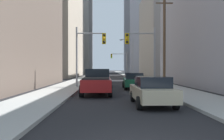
% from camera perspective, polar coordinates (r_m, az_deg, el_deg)
% --- Properties ---
extents(sidewalk_left, '(3.32, 160.00, 0.15)m').
position_cam_1_polar(sidewalk_left, '(54.96, -5.43, -1.53)').
color(sidewalk_left, '#9E9E99').
rests_on(sidewalk_left, ground).
extents(sidewalk_right, '(3.32, 160.00, 0.15)m').
position_cam_1_polar(sidewalk_right, '(55.11, 4.80, -1.52)').
color(sidewalk_right, '#9E9E99').
rests_on(sidewalk_right, ground).
extents(pickup_truck_red, '(2.20, 5.44, 1.90)m').
position_cam_1_polar(pickup_truck_red, '(17.31, -3.73, -2.93)').
color(pickup_truck_red, maroon).
rests_on(pickup_truck_red, ground).
extents(sedan_beige, '(1.95, 4.25, 1.52)m').
position_cam_1_polar(sedan_beige, '(12.27, 9.90, -5.07)').
color(sedan_beige, '#C6B793').
rests_on(sedan_beige, ground).
extents(sedan_green, '(1.95, 4.25, 1.52)m').
position_cam_1_polar(sedan_green, '(21.78, 5.39, -2.67)').
color(sedan_green, '#195938').
rests_on(sedan_green, ground).
extents(sedan_silver, '(1.97, 4.27, 1.52)m').
position_cam_1_polar(sedan_silver, '(24.79, -2.77, -2.29)').
color(sedan_silver, '#B7BABF').
rests_on(sedan_silver, ground).
extents(sedan_black, '(1.95, 4.25, 1.52)m').
position_cam_1_polar(sedan_black, '(34.36, -2.39, -1.53)').
color(sedan_black, black).
rests_on(sedan_black, ground).
extents(traffic_signal_near_left, '(2.97, 0.44, 6.00)m').
position_cam_1_polar(traffic_signal_near_left, '(22.81, -5.68, 5.60)').
color(traffic_signal_near_left, gray).
rests_on(traffic_signal_near_left, ground).
extents(traffic_signal_near_right, '(3.01, 0.44, 6.00)m').
position_cam_1_polar(traffic_signal_near_right, '(23.00, 7.43, 5.56)').
color(traffic_signal_near_right, gray).
rests_on(traffic_signal_near_right, ground).
extents(traffic_signal_far_right, '(3.95, 0.44, 6.00)m').
position_cam_1_polar(traffic_signal_far_right, '(55.04, 1.94, 2.62)').
color(traffic_signal_far_right, gray).
rests_on(traffic_signal_far_right, ground).
extents(utility_pole_right, '(2.20, 0.28, 10.27)m').
position_cam_1_polar(utility_pole_right, '(25.29, 12.85, 8.30)').
color(utility_pole_right, brown).
rests_on(utility_pole_right, ground).
extents(street_lamp_right, '(2.58, 0.32, 7.50)m').
position_cam_1_polar(street_lamp_right, '(42.78, 4.68, 3.93)').
color(street_lamp_right, gray).
rests_on(street_lamp_right, ground).
extents(building_left_mid_office, '(24.53, 28.21, 21.95)m').
position_cam_1_polar(building_left_mid_office, '(60.15, -20.26, 9.03)').
color(building_left_mid_office, '#B7A893').
rests_on(building_left_mid_office, ground).
extents(building_right_mid_block, '(14.14, 20.01, 19.55)m').
position_cam_1_polar(building_right_mid_block, '(56.54, 15.35, 8.37)').
color(building_right_mid_block, gray).
rests_on(building_right_mid_block, ground).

